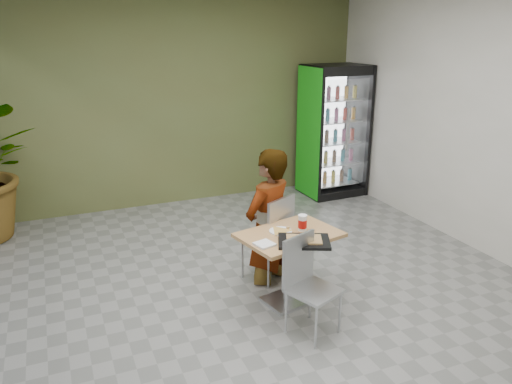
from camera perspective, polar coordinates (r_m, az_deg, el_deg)
ground at (r=5.03m, az=1.24°, el=-13.43°), size 7.00×7.00×0.00m
room_envelope at (r=4.40m, az=1.38°, el=4.56°), size 6.00×7.00×3.20m
dining_table at (r=4.94m, az=3.80°, el=-7.02°), size 1.05×0.84×0.75m
chair_far at (r=5.34m, az=2.00°, el=-4.57°), size 0.58×0.58×0.97m
chair_near at (r=4.53m, az=5.73°, el=-9.63°), size 0.52×0.52×0.90m
seated_woman at (r=5.35m, az=1.37°, el=-4.30°), size 0.77×0.67×1.77m
pizza_plate at (r=4.87m, az=2.84°, el=-4.37°), size 0.30×0.22×0.03m
soda_cup at (r=4.90m, az=5.33°, el=-3.55°), size 0.09×0.09×0.16m
napkin_stack at (r=4.58m, az=0.97°, el=-5.99°), size 0.19×0.19×0.02m
cafeteria_tray at (r=4.65m, az=5.50°, el=-5.64°), size 0.57×0.51×0.03m
beverage_fridge at (r=8.20m, az=8.88°, el=6.89°), size 0.97×0.76×2.09m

